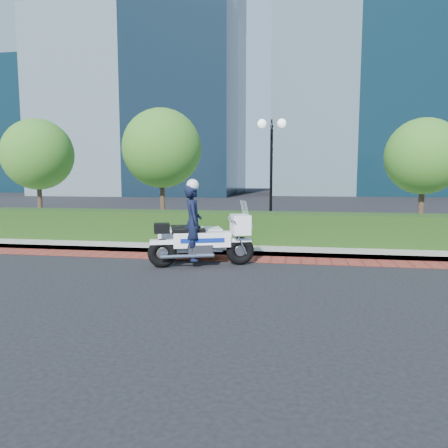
% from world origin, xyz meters
% --- Properties ---
extents(ground, '(120.00, 120.00, 0.00)m').
position_xyz_m(ground, '(0.00, 0.00, 0.00)').
color(ground, black).
rests_on(ground, ground).
extents(brick_strip, '(60.00, 1.00, 0.01)m').
position_xyz_m(brick_strip, '(0.00, 1.50, 0.01)').
color(brick_strip, maroon).
rests_on(brick_strip, ground).
extents(sidewalk, '(60.00, 8.00, 0.15)m').
position_xyz_m(sidewalk, '(0.00, 6.00, 0.07)').
color(sidewalk, gray).
rests_on(sidewalk, ground).
extents(hedge_main, '(18.00, 1.20, 1.00)m').
position_xyz_m(hedge_main, '(0.00, 3.60, 0.65)').
color(hedge_main, black).
rests_on(hedge_main, sidewalk).
extents(lamppost, '(1.02, 0.70, 4.21)m').
position_xyz_m(lamppost, '(1.00, 5.20, 2.96)').
color(lamppost, black).
rests_on(lamppost, sidewalk).
extents(tree_a, '(3.00, 3.00, 4.58)m').
position_xyz_m(tree_a, '(-9.00, 6.50, 3.22)').
color(tree_a, '#332319').
rests_on(tree_a, sidewalk).
extents(tree_b, '(3.20, 3.20, 4.89)m').
position_xyz_m(tree_b, '(-3.50, 6.50, 3.43)').
color(tree_b, '#332319').
rests_on(tree_b, sidewalk).
extents(tree_c, '(2.80, 2.80, 4.30)m').
position_xyz_m(tree_c, '(6.50, 6.50, 3.05)').
color(tree_c, '#332319').
rests_on(tree_c, sidewalk).
extents(tower_left, '(22.00, 16.00, 40.00)m').
position_xyz_m(tower_left, '(-16.00, 40.00, 20.00)').
color(tower_left, black).
rests_on(tower_left, ground).
extents(tower_far_left, '(16.00, 14.00, 34.00)m').
position_xyz_m(tower_far_left, '(-36.00, 46.00, 17.00)').
color(tower_far_left, black).
rests_on(tower_far_left, ground).
extents(police_motorcycle, '(2.88, 2.10, 2.29)m').
position_xyz_m(police_motorcycle, '(-0.75, 0.70, 0.78)').
color(police_motorcycle, black).
rests_on(police_motorcycle, ground).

